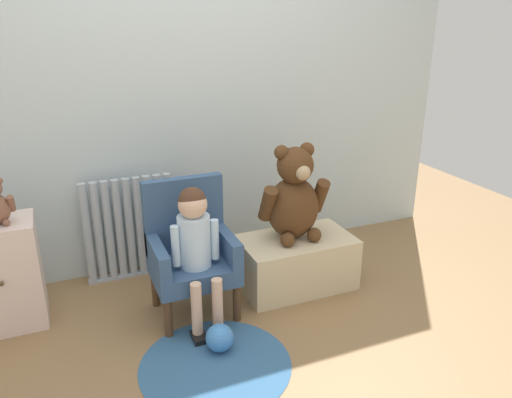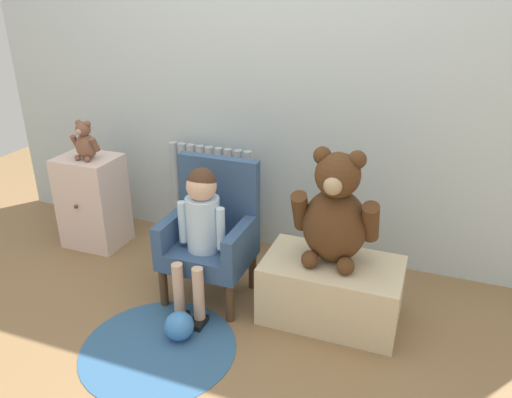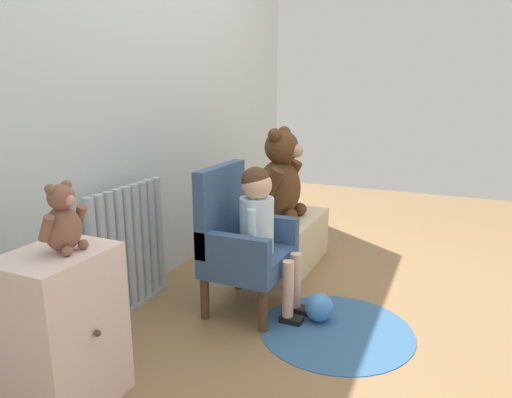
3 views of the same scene
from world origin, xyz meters
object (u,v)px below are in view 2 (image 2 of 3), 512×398
at_px(radiator, 211,196).
at_px(toy_ball, 179,326).
at_px(low_bench, 331,290).
at_px(small_dresser, 93,201).
at_px(large_teddy_bear, 335,214).
at_px(small_teddy_bear, 85,142).
at_px(child_armchair, 212,232).
at_px(floor_rug, 159,348).
at_px(child_figure, 201,219).

bearing_deg(radiator, toy_ball, -74.12).
distance_m(low_bench, toy_ball, 0.76).
xyz_separation_m(small_dresser, large_teddy_bear, (1.57, -0.20, 0.27)).
xyz_separation_m(low_bench, toy_ball, (-0.63, -0.42, -0.09)).
bearing_deg(radiator, low_bench, -29.49).
xyz_separation_m(small_dresser, small_teddy_bear, (0.03, -0.02, 0.40)).
xyz_separation_m(child_armchair, floor_rug, (-0.04, -0.52, -0.36)).
bearing_deg(small_teddy_bear, child_armchair, -12.97).
xyz_separation_m(small_dresser, child_armchair, (0.94, -0.23, 0.07)).
xyz_separation_m(low_bench, large_teddy_bear, (-0.01, 0.03, 0.41)).
distance_m(child_armchair, low_bench, 0.68).
distance_m(child_armchair, floor_rug, 0.63).
relative_size(child_figure, toy_ball, 5.34).
distance_m(child_figure, low_bench, 0.74).
relative_size(small_dresser, child_figure, 0.78).
height_order(child_armchair, low_bench, child_armchair).
bearing_deg(child_figure, large_teddy_bear, 12.96).
bearing_deg(radiator, child_figure, -68.45).
bearing_deg(radiator, large_teddy_bear, -28.36).
height_order(child_armchair, large_teddy_bear, large_teddy_bear).
distance_m(small_dresser, large_teddy_bear, 1.61).
xyz_separation_m(child_armchair, child_figure, (-0.00, -0.11, 0.13)).
relative_size(radiator, small_dresser, 1.11).
bearing_deg(large_teddy_bear, floor_rug, -140.80).
height_order(small_dresser, low_bench, small_dresser).
height_order(radiator, child_armchair, child_armchair).
xyz_separation_m(child_figure, small_teddy_bear, (-0.91, 0.32, 0.20)).
relative_size(radiator, child_figure, 0.86).
distance_m(radiator, child_armchair, 0.56).
distance_m(child_armchair, large_teddy_bear, 0.67).
xyz_separation_m(radiator, child_armchair, (0.25, -0.51, 0.04)).
distance_m(low_bench, large_teddy_bear, 0.41).
relative_size(radiator, large_teddy_bear, 1.14).
bearing_deg(small_dresser, child_armchair, -14.01).
bearing_deg(small_teddy_bear, floor_rug, -39.96).
distance_m(large_teddy_bear, small_teddy_bear, 1.56).
distance_m(child_armchair, toy_ball, 0.51).
distance_m(low_bench, floor_rug, 0.88).
bearing_deg(small_dresser, small_teddy_bear, -42.25).
height_order(small_dresser, small_teddy_bear, small_teddy_bear).
height_order(small_dresser, large_teddy_bear, large_teddy_bear).
distance_m(radiator, low_bench, 1.04).
bearing_deg(small_dresser, radiator, 21.52).
height_order(radiator, child_figure, child_figure).
xyz_separation_m(small_dresser, child_figure, (0.94, -0.35, 0.20)).
relative_size(small_dresser, small_teddy_bear, 2.47).
relative_size(small_dresser, floor_rug, 0.81).
bearing_deg(toy_ball, child_figure, 93.30).
bearing_deg(large_teddy_bear, child_armchair, -177.19).
bearing_deg(toy_ball, low_bench, 33.67).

